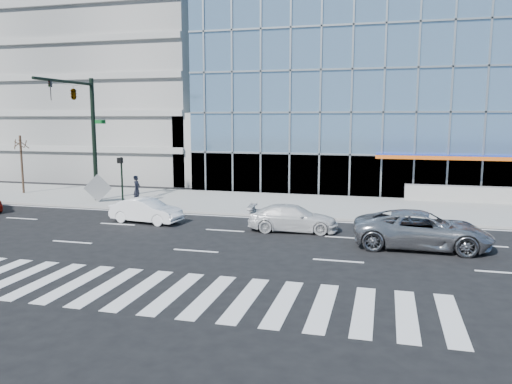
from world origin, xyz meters
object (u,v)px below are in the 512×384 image
tilted_panel (98,188)px  traffic_signal (80,109)px  white_sedan (146,211)px  street_tree_near (20,143)px  pedestrian (137,189)px  white_suv (293,218)px  silver_suv (422,230)px  ped_signal_post (121,173)px

tilted_panel → traffic_signal: bearing=-147.8°
white_sedan → tilted_panel: bearing=59.7°
street_tree_near → pedestrian: bearing=-8.6°
traffic_signal → white_suv: 15.78m
traffic_signal → pedestrian: 6.12m
white_suv → white_sedan: white_sedan is taller
street_tree_near → white_sedan: bearing=-26.7°
silver_suv → pedestrian: (-17.31, 7.04, 0.21)m
white_sedan → pedestrian: pedestrian is taller
street_tree_near → tilted_panel: size_ratio=3.25×
silver_suv → tilted_panel: (-19.72, 6.31, 0.27)m
pedestrian → ped_signal_post: bearing=152.7°
street_tree_near → ped_signal_post: bearing=-15.1°
white_suv → white_sedan: size_ratio=1.13×
traffic_signal → ped_signal_post: 4.75m
street_tree_near → silver_suv: (27.30, -8.56, -2.97)m
silver_suv → white_suv: size_ratio=1.29×
ped_signal_post → white_sedan: bearing=-47.6°
pedestrian → white_suv: bearing=-116.6°
silver_suv → traffic_signal: bearing=74.6°
ped_signal_post → tilted_panel: bearing=170.8°
white_sedan → ped_signal_post: bearing=50.0°
white_sedan → pedestrian: bearing=40.0°
silver_suv → tilted_panel: bearing=72.4°
traffic_signal → tilted_panel: bearing=49.9°
pedestrian → tilted_panel: bearing=104.9°
ped_signal_post → silver_suv: size_ratio=0.52×
ped_signal_post → tilted_panel: 2.22m
silver_suv → pedestrian: 18.69m
ped_signal_post → white_sedan: ped_signal_post is taller
pedestrian → tilted_panel: size_ratio=1.33×
ped_signal_post → white_sedan: size_ratio=0.76×
street_tree_near → pedestrian: size_ratio=2.45×
white_suv → pedestrian: (-11.31, 5.19, 0.36)m
ped_signal_post → silver_suv: (17.80, -6.00, -1.34)m
white_suv → pedestrian: pedestrian is taller
traffic_signal → street_tree_near: bearing=157.3°
street_tree_near → pedestrian: 10.48m
ped_signal_post → silver_suv: 18.83m
traffic_signal → white_suv: (14.30, -3.77, -5.52)m
tilted_panel → white_suv: bearing=-35.7°
street_tree_near → white_sedan: 15.18m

